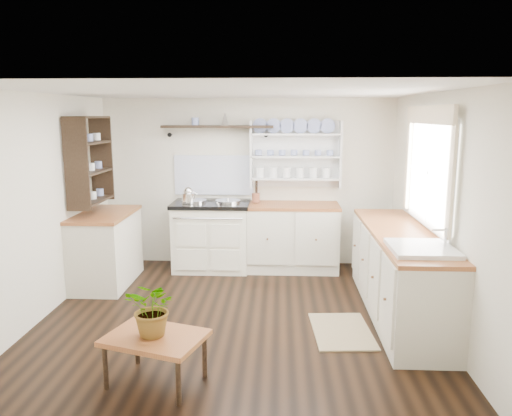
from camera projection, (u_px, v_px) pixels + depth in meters
The scene contains 19 objects.
floor at pixel (237, 314), 5.29m from camera, with size 4.00×3.80×0.01m, color black.
wall_back at pixel (248, 182), 6.94m from camera, with size 4.00×0.02×2.30m, color beige.
wall_right at pixel (436, 209), 4.98m from camera, with size 0.02×3.80×2.30m, color beige.
wall_left at pixel (44, 206), 5.17m from camera, with size 0.02×3.80×2.30m, color beige.
ceiling at pixel (235, 92), 4.86m from camera, with size 4.00×3.80×0.01m, color white.
window at pixel (429, 166), 5.05m from camera, with size 0.08×1.55×1.22m.
aga_cooker at pixel (212, 235), 6.76m from camera, with size 1.03×0.72×0.95m.
back_cabinets at pixel (291, 236), 6.74m from camera, with size 1.27×0.63×0.90m.
right_cabinets at pixel (399, 272), 5.22m from camera, with size 0.62×2.43×0.90m.
belfast_sink at pixel (421, 262), 4.42m from camera, with size 0.55×0.60×0.45m.
left_cabinets at pixel (106, 248), 6.17m from camera, with size 0.62×1.13×0.90m.
plate_rack at pixel (295, 154), 6.80m from camera, with size 1.20×0.22×0.90m.
high_shelf at pixel (218, 127), 6.70m from camera, with size 1.50×0.29×0.16m.
left_shelving at pixel (90, 160), 5.97m from camera, with size 0.28×0.80×1.05m, color black.
kettle at pixel (189, 195), 6.55m from camera, with size 0.17×0.17×0.21m, color silver, non-canonical shape.
utensil_crock at pixel (256, 198), 6.75m from camera, with size 0.11×0.11×0.12m, color brown.
center_table at pixel (155, 341), 3.87m from camera, with size 0.86×0.72×0.40m.
potted_plant at pixel (154, 308), 3.82m from camera, with size 0.40×0.35×0.45m, color #3F7233.
floor_rug at pixel (342, 331), 4.86m from camera, with size 0.55×0.85×0.02m, color olive.
Camera 1 is at (0.45, -4.97, 2.09)m, focal length 35.00 mm.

